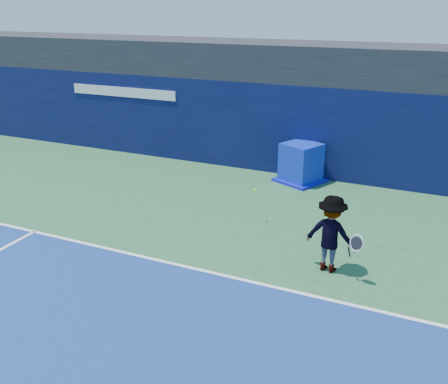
% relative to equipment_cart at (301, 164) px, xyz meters
% --- Properties ---
extents(ground, '(80.00, 80.00, 0.00)m').
position_rel_equipment_cart_xyz_m(ground, '(-0.08, -9.53, -0.58)').
color(ground, '#2C6238').
rests_on(ground, ground).
extents(baseline, '(24.00, 0.10, 0.01)m').
position_rel_equipment_cart_xyz_m(baseline, '(-0.08, -6.53, -0.57)').
color(baseline, white).
rests_on(baseline, ground).
extents(stadium_band, '(36.00, 3.00, 1.20)m').
position_rel_equipment_cart_xyz_m(stadium_band, '(-0.08, 1.97, 3.02)').
color(stadium_band, black).
rests_on(stadium_band, back_wall_assembly).
extents(back_wall_assembly, '(36.00, 1.03, 3.00)m').
position_rel_equipment_cart_xyz_m(back_wall_assembly, '(-0.08, 0.97, 0.92)').
color(back_wall_assembly, '#0A103C').
rests_on(back_wall_assembly, ground).
extents(equipment_cart, '(1.74, 1.74, 1.27)m').
position_rel_equipment_cart_xyz_m(equipment_cart, '(0.00, 0.00, 0.00)').
color(equipment_cart, '#0C23AE').
rests_on(equipment_cart, ground).
extents(tennis_player, '(1.34, 0.79, 1.72)m').
position_rel_equipment_cart_xyz_m(tennis_player, '(2.18, -5.35, 0.28)').
color(tennis_player, silver).
rests_on(tennis_player, ground).
extents(tennis_ball, '(0.07, 0.07, 0.07)m').
position_rel_equipment_cart_xyz_m(tennis_ball, '(-0.22, -3.59, 0.32)').
color(tennis_ball, '#DEED1A').
rests_on(tennis_ball, ground).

